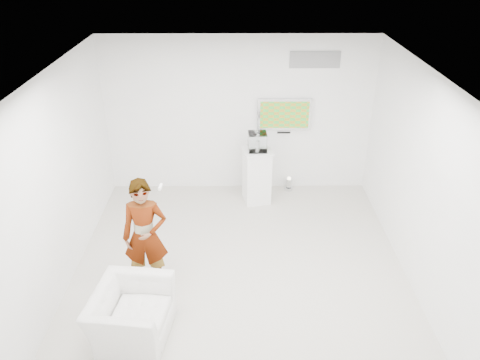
{
  "coord_description": "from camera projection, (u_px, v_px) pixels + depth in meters",
  "views": [
    {
      "loc": [
        -0.03,
        -5.77,
        4.59
      ],
      "look_at": [
        0.01,
        0.6,
        1.16
      ],
      "focal_mm": 35.0,
      "sensor_mm": 36.0,
      "label": 1
    }
  ],
  "objects": [
    {
      "name": "pedestal",
      "position": [
        257.0,
        176.0,
        8.72
      ],
      "size": [
        0.6,
        0.6,
        1.05
      ],
      "primitive_type": "cube",
      "rotation": [
        0.0,
        0.0,
        0.2
      ],
      "color": "white",
      "rests_on": "room"
    },
    {
      "name": "console",
      "position": [
        257.0,
        145.0,
        8.42
      ],
      "size": [
        0.07,
        0.16,
        0.21
      ],
      "primitive_type": "cube",
      "rotation": [
        0.0,
        0.0,
        -0.16
      ],
      "color": "white",
      "rests_on": "pedestal"
    },
    {
      "name": "floor_uplight",
      "position": [
        289.0,
        184.0,
        9.26
      ],
      "size": [
        0.21,
        0.21,
        0.27
      ],
      "primitive_type": "cylinder",
      "rotation": [
        0.0,
        0.0,
        0.26
      ],
      "color": "silver",
      "rests_on": "room"
    },
    {
      "name": "logo_decal",
      "position": [
        315.0,
        60.0,
        8.24
      ],
      "size": [
        0.9,
        0.02,
        0.3
      ],
      "primitive_type": "cube",
      "color": "gray",
      "rests_on": "room"
    },
    {
      "name": "person",
      "position": [
        145.0,
        236.0,
        6.45
      ],
      "size": [
        0.64,
        0.44,
        1.7
      ],
      "primitive_type": "imported",
      "rotation": [
        0.0,
        0.0,
        0.05
      ],
      "color": "white",
      "rests_on": "room"
    },
    {
      "name": "vitrine",
      "position": [
        257.0,
        142.0,
        8.39
      ],
      "size": [
        0.35,
        0.35,
        0.33
      ],
      "primitive_type": "cube",
      "rotation": [
        0.0,
        0.0,
        0.05
      ],
      "color": "white",
      "rests_on": "pedestal"
    },
    {
      "name": "armchair",
      "position": [
        131.0,
        314.0,
        5.85
      ],
      "size": [
        1.03,
        1.14,
        0.67
      ],
      "primitive_type": "imported",
      "rotation": [
        0.0,
        0.0,
        1.44
      ],
      "color": "white",
      "rests_on": "room"
    },
    {
      "name": "wii_remote",
      "position": [
        160.0,
        187.0,
        6.27
      ],
      "size": [
        0.04,
        0.14,
        0.04
      ],
      "primitive_type": "cube",
      "rotation": [
        0.0,
        0.0,
        -0.05
      ],
      "color": "white",
      "rests_on": "person"
    },
    {
      "name": "room",
      "position": [
        239.0,
        179.0,
        6.54
      ],
      "size": [
        5.01,
        5.01,
        3.0
      ],
      "color": "beige",
      "rests_on": "ground"
    },
    {
      "name": "tv",
      "position": [
        284.0,
        114.0,
        8.68
      ],
      "size": [
        1.0,
        0.08,
        0.6
      ],
      "primitive_type": "cube",
      "color": "silver",
      "rests_on": "room"
    }
  ]
}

